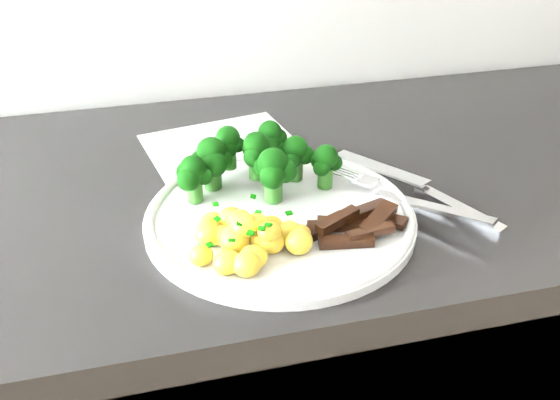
# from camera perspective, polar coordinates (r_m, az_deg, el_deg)

# --- Properties ---
(recipe_paper) EXTENTS (0.25, 0.32, 0.00)m
(recipe_paper) POSITION_cam_1_polar(r_m,az_deg,el_deg) (0.86, -3.68, 3.10)
(recipe_paper) COLOR silver
(recipe_paper) RESTS_ON counter
(plate) EXTENTS (0.31, 0.31, 0.02)m
(plate) POSITION_cam_1_polar(r_m,az_deg,el_deg) (0.74, 0.00, -1.41)
(plate) COLOR white
(plate) RESTS_ON counter
(broccoli) EXTENTS (0.20, 0.12, 0.07)m
(broccoli) POSITION_cam_1_polar(r_m,az_deg,el_deg) (0.77, -2.44, 3.74)
(broccoli) COLOR #29651D
(broccoli) RESTS_ON plate
(potatoes) EXTENTS (0.13, 0.11, 0.04)m
(potatoes) POSITION_cam_1_polar(r_m,az_deg,el_deg) (0.67, -2.73, -3.40)
(potatoes) COLOR yellow
(potatoes) RESTS_ON plate
(beef_strips) EXTENTS (0.13, 0.08, 0.03)m
(beef_strips) POSITION_cam_1_polar(r_m,az_deg,el_deg) (0.71, 6.57, -2.07)
(beef_strips) COLOR black
(beef_strips) RESTS_ON plate
(fork) EXTENTS (0.15, 0.18, 0.02)m
(fork) POSITION_cam_1_polar(r_m,az_deg,el_deg) (0.76, 11.29, 0.17)
(fork) COLOR silver
(fork) RESTS_ON plate
(knife) EXTENTS (0.14, 0.22, 0.03)m
(knife) POSITION_cam_1_polar(r_m,az_deg,el_deg) (0.79, 13.54, 0.22)
(knife) COLOR silver
(knife) RESTS_ON plate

